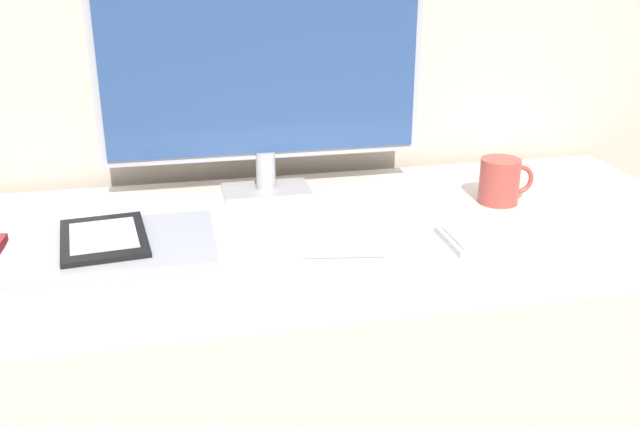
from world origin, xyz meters
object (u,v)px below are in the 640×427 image
ereader (104,238)px  laptop (112,248)px  monitor (263,75)px  keyboard (518,235)px  coffee_mug (501,181)px  pen (343,255)px

ereader → laptop: bearing=-39.0°
monitor → laptop: monitor is taller
laptop → ereader: (-0.01, 0.01, 0.02)m
keyboard → ereader: 0.72m
monitor → ereader: 0.45m
monitor → coffee_mug: size_ratio=5.72×
monitor → ereader: (-0.31, -0.24, -0.22)m
keyboard → ereader: bearing=172.3°
coffee_mug → laptop: bearing=-172.5°
monitor → ereader: size_ratio=3.10×
ereader → pen: 0.40m
laptop → keyboard: bearing=-7.0°
laptop → ereader: size_ratio=1.63×
monitor → coffee_mug: monitor is taller
laptop → ereader: 0.02m
keyboard → laptop: size_ratio=0.78×
monitor → ereader: bearing=-142.1°
ereader → keyboard: bearing=-7.7°
keyboard → pen: (-0.32, -0.01, -0.00)m
keyboard → pen: keyboard is taller
laptop → pen: (0.38, -0.10, -0.01)m
ereader → pen: size_ratio=1.58×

